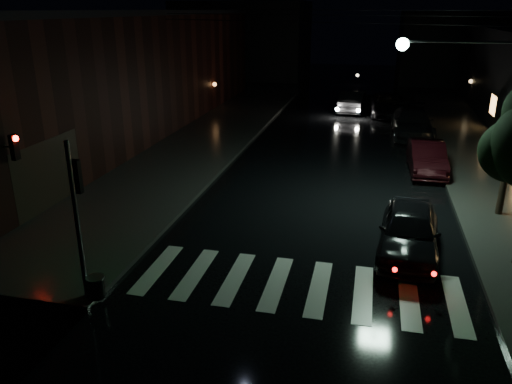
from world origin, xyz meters
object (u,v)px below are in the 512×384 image
Objects in this scene: parked_car_d at (389,105)px; oncoming_car at (353,101)px; parked_car_a at (409,231)px; parked_car_c at (412,122)px; parked_car_b at (427,157)px.

oncoming_car reaches higher than parked_car_d.
oncoming_car is at bearing 101.44° from parked_car_a.
parked_car_c reaches higher than parked_car_d.
parked_car_a reaches higher than parked_car_b.
parked_car_c is 1.17× the size of oncoming_car.
oncoming_car is at bearing 117.76° from parked_car_c.
parked_car_c reaches higher than parked_car_b.
oncoming_car reaches higher than parked_car_a.
parked_car_d is at bearing 166.20° from oncoming_car.
parked_car_d reaches higher than parked_car_b.
oncoming_car is at bearing 155.31° from parked_car_d.
parked_car_d is at bearing 95.17° from parked_car_a.
parked_car_a is at bearing -95.16° from parked_car_c.
parked_car_d is (-1.53, 13.21, 0.07)m from parked_car_b.
parked_car_a is at bearing -95.00° from parked_car_d.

